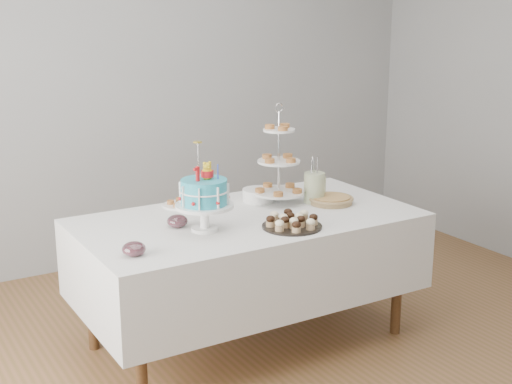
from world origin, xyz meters
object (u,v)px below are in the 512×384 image
cupcake_tray (292,221)px  pie (331,199)px  birthday_cake (204,207)px  jam_bowl_a (134,249)px  tiered_stand (279,162)px  jam_bowl_b (177,221)px  plate_stack (258,195)px  pastry_plate (182,204)px  utensil_pitcher (314,186)px  table (248,254)px

cupcake_tray → pie: size_ratio=1.19×
birthday_cake → jam_bowl_a: size_ratio=4.13×
cupcake_tray → tiered_stand: bearing=65.9°
pie → jam_bowl_b: jam_bowl_b is taller
tiered_stand → jam_bowl_b: bearing=-170.3°
pie → tiered_stand: (-0.26, 0.17, 0.23)m
plate_stack → pastry_plate: size_ratio=0.86×
plate_stack → utensil_pitcher: size_ratio=0.69×
pie → tiered_stand: 0.39m
pie → utensil_pitcher: bearing=135.4°
birthday_cake → jam_bowl_b: 0.19m
cupcake_tray → pie: bearing=30.6°
table → jam_bowl_b: 0.50m
pastry_plate → plate_stack: bearing=-17.5°
pie → pastry_plate: bearing=152.7°
pie → jam_bowl_a: 1.39m
cupcake_tray → utensil_pitcher: 0.53m
plate_stack → utensil_pitcher: utensil_pitcher is taller
table → utensil_pitcher: utensil_pitcher is taller
table → pastry_plate: bearing=120.4°
jam_bowl_a → table: bearing=19.2°
table → jam_bowl_a: jam_bowl_a is taller
pastry_plate → table: bearing=-59.6°
table → cupcake_tray: bearing=-70.6°
pie → utensil_pitcher: size_ratio=0.97×
birthday_cake → pie: 0.91m
birthday_cake → pastry_plate: 0.52m
birthday_cake → cupcake_tray: birthday_cake is taller
table → pastry_plate: size_ratio=8.50×
table → cupcake_tray: 0.41m
birthday_cake → pie: bearing=-1.6°
tiered_stand → cupcake_tray: bearing=-114.1°
birthday_cake → utensil_pitcher: bearing=3.8°
pie → birthday_cake: bearing=-174.7°
birthday_cake → utensil_pitcher: size_ratio=1.70×
plate_stack → pastry_plate: plate_stack is taller
birthday_cake → pastry_plate: (0.10, 0.50, -0.12)m
birthday_cake → tiered_stand: 0.69m
table → pastry_plate: 0.51m
pie → table: bearing=177.9°
birthday_cake → tiered_stand: tiered_stand is taller
utensil_pitcher → table: bearing=-153.2°
plate_stack → birthday_cake: bearing=-147.0°
table → jam_bowl_b: jam_bowl_b is taller
birthday_cake → tiered_stand: bearing=15.3°
tiered_stand → birthday_cake: bearing=-157.8°
tiered_stand → utensil_pitcher: 0.27m
pastry_plate → cupcake_tray: bearing=-64.1°
pastry_plate → pie: bearing=-27.3°
jam_bowl_b → pastry_plate: bearing=61.9°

